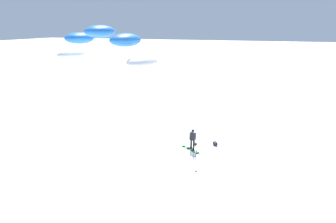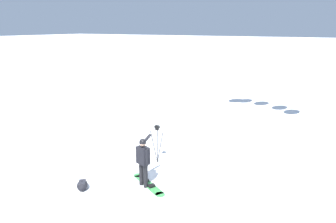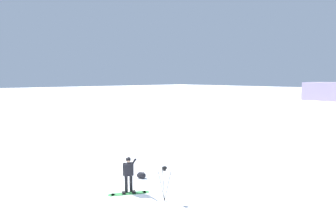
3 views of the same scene
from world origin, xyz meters
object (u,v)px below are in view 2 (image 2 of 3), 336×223
Objects in this scene: camera_tripod at (157,137)px; snowboarder at (143,158)px; gear_bag_large at (82,185)px; snowboard at (148,184)px.

snowboarder is at bearing 17.55° from camera_tripod.
gear_bag_large is 0.40× the size of camera_tripod.
snowboard is at bearing 21.59° from camera_tripod.
gear_bag_large is 3.18m from camera_tripod.
gear_bag_large is at bearing -53.50° from snowboarder.
camera_tripod is (-1.62, -0.64, 1.01)m from snowboard.
snowboarder is 1.12× the size of camera_tripod.
camera_tripod reaches higher than snowboard.
snowboard is 1.11× the size of camera_tripod.
snowboarder reaches higher than snowboard.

